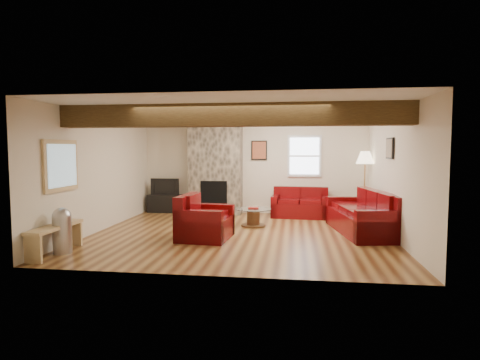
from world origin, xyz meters
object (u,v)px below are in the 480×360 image
at_px(television, 166,186).
at_px(tv_cabinet, 166,203).
at_px(loveseat, 300,202).
at_px(floor_lamp, 365,161).
at_px(armchair_red, 205,217).
at_px(sofa_three, 362,212).
at_px(coffee_table, 253,217).

bearing_deg(television, tv_cabinet, 0.00).
height_order(tv_cabinet, television, television).
distance_m(loveseat, floor_lamp, 1.89).
height_order(armchair_red, television, television).
relative_size(armchair_red, tv_cabinet, 1.09).
bearing_deg(tv_cabinet, sofa_three, -23.09).
xyz_separation_m(sofa_three, armchair_red, (-3.09, -0.97, -0.01)).
height_order(loveseat, floor_lamp, floor_lamp).
distance_m(loveseat, armchair_red, 3.31).
height_order(coffee_table, tv_cabinet, tv_cabinet).
bearing_deg(tv_cabinet, armchair_red, -59.61).
distance_m(coffee_table, tv_cabinet, 3.07).
distance_m(sofa_three, armchair_red, 3.24).
distance_m(sofa_three, tv_cabinet, 5.31).
distance_m(loveseat, coffee_table, 1.74).
distance_m(coffee_table, television, 3.11).
xyz_separation_m(tv_cabinet, television, (0.00, 0.00, 0.47)).
bearing_deg(loveseat, tv_cabinet, 179.19).
bearing_deg(floor_lamp, tv_cabinet, 174.97).
distance_m(armchair_red, tv_cabinet, 3.53).
relative_size(loveseat, armchair_red, 1.34).
bearing_deg(coffee_table, sofa_three, -10.21).
height_order(loveseat, tv_cabinet, loveseat).
relative_size(coffee_table, floor_lamp, 0.49).
height_order(sofa_three, television, television).
xyz_separation_m(coffee_table, floor_lamp, (2.62, 1.21, 1.24)).
bearing_deg(loveseat, coffee_table, -123.87).
relative_size(loveseat, coffee_table, 1.73).
height_order(television, floor_lamp, floor_lamp).
xyz_separation_m(television, floor_lamp, (5.20, -0.46, 0.73)).
bearing_deg(television, coffee_table, -32.83).
distance_m(sofa_three, coffee_table, 2.35).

